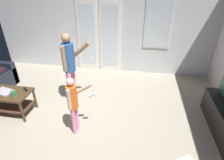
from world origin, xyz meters
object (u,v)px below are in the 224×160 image
cup_near_edge (13,93)px  tv_remote_black (25,89)px  person_adult (70,63)px  person_child (73,101)px  laptop_closed (4,92)px  coffee_table (9,98)px

cup_near_edge → tv_remote_black: cup_near_edge is taller
cup_near_edge → person_adult: bearing=38.5°
person_child → tv_remote_black: (-1.22, 0.44, -0.16)m
laptop_closed → tv_remote_black: laptop_closed is taller
person_adult → cup_near_edge: (-0.93, -0.74, -0.39)m
person_adult → tv_remote_black: bearing=-148.8°
laptop_closed → tv_remote_black: bearing=33.9°
coffee_table → tv_remote_black: bearing=25.7°
person_adult → cup_near_edge: person_adult is taller
coffee_table → person_adult: 1.44m
coffee_table → tv_remote_black: (0.31, 0.15, 0.15)m
laptop_closed → cup_near_edge: (0.28, -0.08, 0.04)m
coffee_table → tv_remote_black: size_ratio=5.26×
laptop_closed → coffee_table: bearing=14.6°
cup_near_edge → tv_remote_black: 0.26m
person_adult → cup_near_edge: bearing=-141.5°
coffee_table → cup_near_edge: cup_near_edge is taller
coffee_table → person_child: (1.53, -0.29, 0.32)m
tv_remote_black → laptop_closed: bearing=-116.9°
laptop_closed → tv_remote_black: 0.41m
coffee_table → laptop_closed: bearing=-177.3°
cup_near_edge → coffee_table: bearing=157.3°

